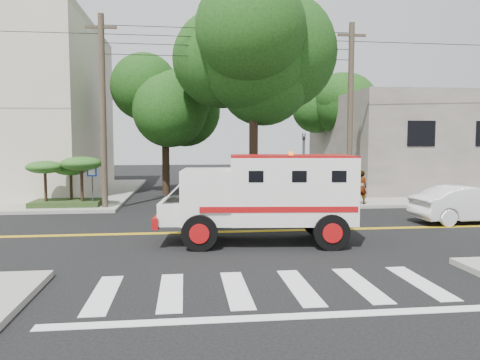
{
  "coord_description": "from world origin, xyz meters",
  "views": [
    {
      "loc": [
        -1.89,
        -16.33,
        3.18
      ],
      "look_at": [
        0.41,
        2.99,
        1.6
      ],
      "focal_mm": 35.0,
      "sensor_mm": 36.0,
      "label": 1
    }
  ],
  "objects": [
    {
      "name": "tree_left",
      "position": [
        -2.68,
        11.79,
        5.73
      ],
      "size": [
        4.48,
        4.2,
        7.7
      ],
      "color": "black",
      "rests_on": "ground"
    },
    {
      "name": "tree_right",
      "position": [
        8.84,
        15.77,
        6.09
      ],
      "size": [
        4.8,
        4.5,
        8.2
      ],
      "color": "black",
      "rests_on": "ground"
    },
    {
      "name": "ground",
      "position": [
        0.0,
        0.0,
        0.0
      ],
      "size": [
        100.0,
        100.0,
        0.0
      ],
      "primitive_type": "plane",
      "color": "black",
      "rests_on": "ground"
    },
    {
      "name": "utility_pole_right",
      "position": [
        6.3,
        6.2,
        4.5
      ],
      "size": [
        0.28,
        0.28,
        9.0
      ],
      "primitive_type": "cylinder",
      "color": "#382D23",
      "rests_on": "ground"
    },
    {
      "name": "building_right",
      "position": [
        15.0,
        14.0,
        3.15
      ],
      "size": [
        14.0,
        12.0,
        6.0
      ],
      "primitive_type": "cube",
      "color": "#605A52",
      "rests_on": "sidewalk_ne"
    },
    {
      "name": "utility_pole_left",
      "position": [
        -5.6,
        6.0,
        4.5
      ],
      "size": [
        0.28,
        0.28,
        9.0
      ],
      "primitive_type": "cylinder",
      "color": "#382D23",
      "rests_on": "ground"
    },
    {
      "name": "pedestrian_b",
      "position": [
        5.5,
        7.61,
        1.1
      ],
      "size": [
        1.17,
        1.12,
        1.89
      ],
      "primitive_type": "imported",
      "rotation": [
        0.0,
        0.0,
        2.51
      ],
      "color": "gray",
      "rests_on": "sidewalk_ne"
    },
    {
      "name": "tree_main",
      "position": [
        1.94,
        6.21,
        7.2
      ],
      "size": [
        6.08,
        5.7,
        9.85
      ],
      "color": "black",
      "rests_on": "ground"
    },
    {
      "name": "parked_sedan",
      "position": [
        9.23,
        0.75,
        0.73
      ],
      "size": [
        4.54,
        1.85,
        1.46
      ],
      "primitive_type": "imported",
      "rotation": [
        0.0,
        0.0,
        1.64
      ],
      "color": "silver",
      "rests_on": "ground"
    },
    {
      "name": "sidewalk_ne",
      "position": [
        13.5,
        13.5,
        0.07
      ],
      "size": [
        17.0,
        17.0,
        0.15
      ],
      "primitive_type": "cube",
      "color": "gray",
      "rests_on": "ground"
    },
    {
      "name": "traffic_signal",
      "position": [
        3.8,
        5.6,
        2.23
      ],
      "size": [
        0.15,
        0.18,
        3.6
      ],
      "color": "#3F3F42",
      "rests_on": "ground"
    },
    {
      "name": "armored_truck",
      "position": [
        0.65,
        -1.89,
        1.58
      ],
      "size": [
        6.28,
        2.94,
        2.78
      ],
      "rotation": [
        0.0,
        0.0,
        -0.09
      ],
      "color": "silver",
      "rests_on": "ground"
    },
    {
      "name": "palm_planter",
      "position": [
        -7.44,
        6.62,
        1.65
      ],
      "size": [
        3.52,
        2.63,
        2.36
      ],
      "color": "#1E3314",
      "rests_on": "sidewalk_nw"
    },
    {
      "name": "pedestrian_a",
      "position": [
        6.65,
        5.5,
        0.98
      ],
      "size": [
        0.63,
        0.44,
        1.66
      ],
      "primitive_type": "imported",
      "rotation": [
        0.0,
        0.0,
        3.07
      ],
      "color": "gray",
      "rests_on": "sidewalk_ne"
    },
    {
      "name": "accessibility_sign",
      "position": [
        -6.2,
        6.17,
        1.37
      ],
      "size": [
        0.45,
        0.1,
        2.02
      ],
      "color": "#3F3F42",
      "rests_on": "ground"
    }
  ]
}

